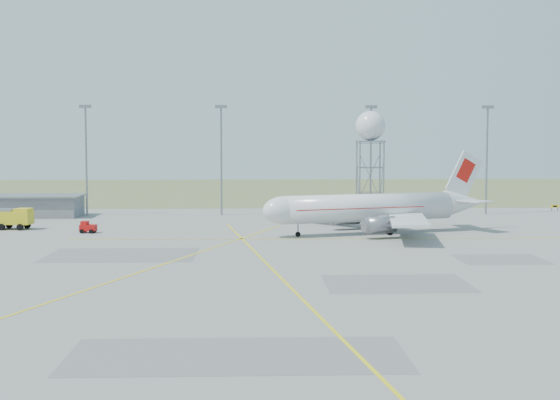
{
  "coord_description": "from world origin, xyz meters",
  "views": [
    {
      "loc": [
        -3.86,
        -79.57,
        13.87
      ],
      "look_at": [
        0.1,
        40.0,
        4.76
      ],
      "focal_mm": 50.0,
      "sensor_mm": 36.0,
      "label": 1
    }
  ],
  "objects_px": {
    "radar_tower": "(370,158)",
    "baggage_tug": "(88,228)",
    "airliner_main": "(372,208)",
    "fire_truck": "(7,219)"
  },
  "relations": [
    {
      "from": "airliner_main",
      "to": "radar_tower",
      "type": "distance_m",
      "value": 24.27
    },
    {
      "from": "airliner_main",
      "to": "fire_truck",
      "type": "relative_size",
      "value": 4.18
    },
    {
      "from": "fire_truck",
      "to": "baggage_tug",
      "type": "bearing_deg",
      "value": -14.97
    },
    {
      "from": "radar_tower",
      "to": "fire_truck",
      "type": "relative_size",
      "value": 2.24
    },
    {
      "from": "baggage_tug",
      "to": "radar_tower",
      "type": "bearing_deg",
      "value": 33.23
    },
    {
      "from": "radar_tower",
      "to": "baggage_tug",
      "type": "bearing_deg",
      "value": -155.39
    },
    {
      "from": "airliner_main",
      "to": "radar_tower",
      "type": "xyz_separation_m",
      "value": [
        3.03,
        23.06,
        6.96
      ]
    },
    {
      "from": "airliner_main",
      "to": "fire_truck",
      "type": "bearing_deg",
      "value": -25.22
    },
    {
      "from": "airliner_main",
      "to": "baggage_tug",
      "type": "xyz_separation_m",
      "value": [
        -42.79,
        2.07,
        -3.12
      ]
    },
    {
      "from": "radar_tower",
      "to": "baggage_tug",
      "type": "xyz_separation_m",
      "value": [
        -45.82,
        -20.98,
        -10.08
      ]
    }
  ]
}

